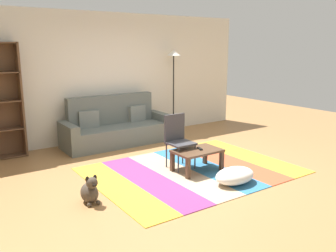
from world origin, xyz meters
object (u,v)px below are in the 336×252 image
object	(u,v)px
couch	(116,128)
standing_lamp	(174,64)
coffee_table	(197,153)
pouf	(235,176)
dog	(90,191)
folding_chair	(178,137)
tv_remote	(200,149)

from	to	relation	value
couch	standing_lamp	size ratio (longest dim) A/B	1.17
coffee_table	standing_lamp	size ratio (longest dim) A/B	0.40
coffee_table	pouf	bearing A→B (deg)	-81.50
dog	folding_chair	distance (m)	1.86
standing_lamp	tv_remote	distance (m)	3.00
tv_remote	pouf	bearing A→B (deg)	-69.23
dog	pouf	bearing A→B (deg)	-16.55
couch	coffee_table	distance (m)	2.30
coffee_table	tv_remote	distance (m)	0.09
couch	dog	distance (m)	2.90
dog	standing_lamp	size ratio (longest dim) A/B	0.21
standing_lamp	folding_chair	size ratio (longest dim) A/B	2.14
dog	standing_lamp	world-z (taller)	standing_lamp
coffee_table	tv_remote	size ratio (longest dim) A/B	5.16
standing_lamp	dog	bearing A→B (deg)	-140.65
coffee_table	standing_lamp	world-z (taller)	standing_lamp
pouf	tv_remote	world-z (taller)	tv_remote
couch	dog	xyz separation A→B (m)	(-1.58, -2.42, -0.18)
couch	tv_remote	size ratio (longest dim) A/B	15.07
pouf	coffee_table	bearing A→B (deg)	98.50
pouf	folding_chair	distance (m)	1.19
couch	coffee_table	size ratio (longest dim) A/B	2.92
standing_lamp	tv_remote	world-z (taller)	standing_lamp
couch	folding_chair	xyz separation A→B (m)	(0.18, -1.94, 0.20)
coffee_table	folding_chair	bearing A→B (deg)	113.98
pouf	standing_lamp	size ratio (longest dim) A/B	0.34
pouf	tv_remote	xyz separation A→B (m)	(-0.06, 0.75, 0.24)
pouf	folding_chair	bearing A→B (deg)	103.55
couch	standing_lamp	distance (m)	2.05
tv_remote	folding_chair	bearing A→B (deg)	137.54
coffee_table	pouf	xyz separation A→B (m)	(0.11, -0.75, -0.17)
couch	coffee_table	world-z (taller)	couch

